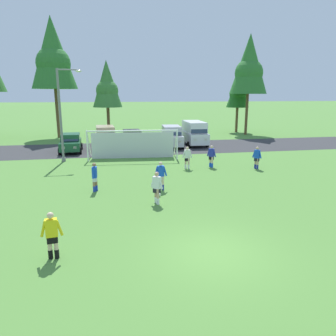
{
  "coord_description": "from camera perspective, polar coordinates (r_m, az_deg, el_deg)",
  "views": [
    {
      "loc": [
        -3.38,
        -9.59,
        5.37
      ],
      "look_at": [
        -0.14,
        7.93,
        1.19
      ],
      "focal_mm": 33.87,
      "sensor_mm": 36.0,
      "label": 1
    }
  ],
  "objects": [
    {
      "name": "parked_car_slot_center_right",
      "position": [
        34.1,
        4.78,
        6.37
      ],
      "size": [
        2.25,
        4.83,
        2.52
      ],
      "color": "silver",
      "rests_on": "ground"
    },
    {
      "name": "player_striker_near",
      "position": [
        23.88,
        7.81,
        2.09
      ],
      "size": [
        0.61,
        0.55,
        1.64
      ],
      "color": "beige",
      "rests_on": "ground"
    },
    {
      "name": "parked_car_slot_center_left",
      "position": [
        33.33,
        -6.43,
        5.36
      ],
      "size": [
        2.26,
        4.32,
        1.72
      ],
      "color": "black",
      "rests_on": "ground"
    },
    {
      "name": "player_winger_right",
      "position": [
        18.22,
        -13.05,
        -1.61
      ],
      "size": [
        0.28,
        0.73,
        1.64
      ],
      "color": "#936B4C",
      "rests_on": "ground"
    },
    {
      "name": "tree_center_back",
      "position": [
        39.02,
        -10.93,
        14.37
      ],
      "size": [
        3.45,
        3.45,
        9.21
      ],
      "color": "brown",
      "rests_on": "ground"
    },
    {
      "name": "parked_car_slot_center",
      "position": [
        32.88,
        0.66,
        5.76
      ],
      "size": [
        2.39,
        4.73,
        2.16
      ],
      "color": "#B2B2BC",
      "rests_on": "ground"
    },
    {
      "name": "tree_right_edge",
      "position": [
        46.77,
        12.5,
        13.4
      ],
      "size": [
        3.16,
        3.16,
        8.43
      ],
      "color": "brown",
      "rests_on": "ground"
    },
    {
      "name": "street_lamp",
      "position": [
        26.71,
        -18.43,
        9.12
      ],
      "size": [
        2.0,
        0.32,
        7.29
      ],
      "color": "slate",
      "rests_on": "ground"
    },
    {
      "name": "player_trailing_back",
      "position": [
        18.03,
        -1.32,
        -1.41
      ],
      "size": [
        0.74,
        0.28,
        1.64
      ],
      "color": "beige",
      "rests_on": "ground"
    },
    {
      "name": "player_winger_left",
      "position": [
        23.2,
        3.47,
        1.87
      ],
      "size": [
        0.73,
        0.31,
        1.64
      ],
      "color": "beige",
      "rests_on": "ground"
    },
    {
      "name": "player_midfield_center",
      "position": [
        15.75,
        -2.03,
        -3.59
      ],
      "size": [
        0.58,
        0.58,
        1.64
      ],
      "color": "tan",
      "rests_on": "ground"
    },
    {
      "name": "soccer_ball",
      "position": [
        17.02,
        -1.69,
        -4.81
      ],
      "size": [
        0.22,
        0.22,
        0.22
      ],
      "color": "white",
      "rests_on": "ground"
    },
    {
      "name": "referee",
      "position": [
        11.32,
        -20.14,
        -11.35
      ],
      "size": [
        0.75,
        0.29,
        1.64
      ],
      "color": "beige",
      "rests_on": "ground"
    },
    {
      "name": "parking_lot_strip",
      "position": [
        32.41,
        -4.37,
        3.63
      ],
      "size": [
        52.0,
        8.4,
        0.01
      ],
      "primitive_type": "cube",
      "color": "#333335",
      "rests_on": "ground"
    },
    {
      "name": "tree_mid_left",
      "position": [
        42.35,
        -20.03,
        18.55
      ],
      "size": [
        5.38,
        5.38,
        14.34
      ],
      "color": "brown",
      "rests_on": "ground"
    },
    {
      "name": "parked_car_slot_far_left",
      "position": [
        31.37,
        -17.12,
        4.37
      ],
      "size": [
        2.17,
        4.27,
        1.72
      ],
      "color": "#194C2D",
      "rests_on": "ground"
    },
    {
      "name": "soccer_goal",
      "position": [
        26.96,
        -6.33,
        4.41
      ],
      "size": [
        7.55,
        2.51,
        2.57
      ],
      "color": "white",
      "rests_on": "ground"
    },
    {
      "name": "tree_mid_right",
      "position": [
        44.29,
        14.4,
        17.33
      ],
      "size": [
        4.83,
        4.83,
        12.89
      ],
      "color": "brown",
      "rests_on": "ground"
    },
    {
      "name": "player_defender_far",
      "position": [
        24.01,
        15.7,
        1.78
      ],
      "size": [
        0.52,
        0.64,
        1.64
      ],
      "color": "tan",
      "rests_on": "ground"
    },
    {
      "name": "ground_plane",
      "position": [
        25.4,
        -2.6,
        0.98
      ],
      "size": [
        400.0,
        400.0,
        0.0
      ],
      "primitive_type": "plane",
      "color": "#518438"
    },
    {
      "name": "parked_car_slot_left",
      "position": [
        33.2,
        -11.19,
        5.58
      ],
      "size": [
        2.34,
        4.7,
        2.16
      ],
      "color": "tan",
      "rests_on": "ground"
    }
  ]
}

